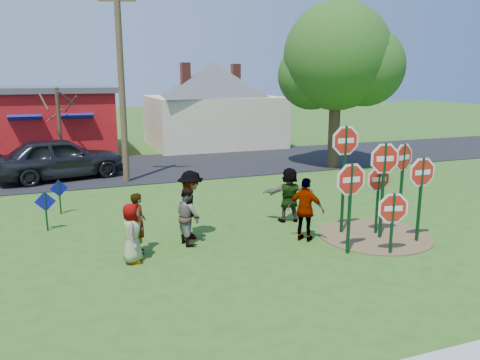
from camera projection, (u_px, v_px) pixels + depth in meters
The scene contains 24 objects.
ground at pixel (215, 243), 12.84m from camera, with size 120.00×120.00×0.00m, color #2D5819.
road at pixel (146, 168), 23.36m from camera, with size 120.00×7.50×0.04m, color black.
dirt_patch at pixel (375, 235), 13.46m from camera, with size 3.20×3.20×0.03m, color brown.
red_building at pixel (30, 121), 27.00m from camera, with size 9.40×7.69×3.90m.
cream_house at pixel (212, 101), 30.54m from camera, with size 9.40×9.40×6.50m.
stop_sign_a at pixel (351, 188), 11.76m from camera, with size 1.13×0.08×2.52m.
stop_sign_b at pixel (345, 152), 13.18m from camera, with size 1.14×0.08×3.30m.
stop_sign_c at pixel (384, 169), 12.81m from camera, with size 1.15×0.17×2.87m.
stop_sign_d at pixel (403, 163), 14.64m from camera, with size 1.15×0.35×2.60m.
stop_sign_e at pixel (393, 212), 11.85m from camera, with size 1.05×0.29×1.76m.
stop_sign_f at pixel (422, 179), 12.59m from camera, with size 1.10×0.08×2.52m.
stop_sign_g at pixel (378, 185), 13.30m from camera, with size 0.99×0.10×2.13m.
blue_diamond_c at pixel (46, 207), 13.75m from camera, with size 0.60×0.07×1.19m.
blue_diamond_d at pixel (59, 193), 15.42m from camera, with size 0.57×0.12×1.17m.
person_a at pixel (132, 233), 11.41m from camera, with size 0.73×0.48×1.50m, color #363D82.
person_b at pixel (139, 223), 12.02m from camera, with size 0.58×0.38×1.60m, color #237D60.
person_c at pixel (188, 216), 12.69m from camera, with size 0.77×0.60×1.57m, color brown.
person_d at pixel (191, 205), 13.10m from camera, with size 1.25×0.72×1.93m, color #36353B.
person_e at pixel (306, 210), 12.89m from camera, with size 1.05×0.44×1.79m, color #3C254F.
person_f at pixel (289, 195), 14.62m from camera, with size 1.61×0.51×1.73m, color #17481F.
suv at pixel (61, 158), 20.59m from camera, with size 2.18×5.42×1.85m, color #333238.
utility_pole at pixel (121, 77), 19.28m from camera, with size 2.00×0.80×8.49m.
leafy_tree at pixel (339, 62), 22.30m from camera, with size 5.62×5.13×7.99m.
bare_tree_east at pixel (59, 116), 22.95m from camera, with size 1.80×1.80×3.95m.
Camera 1 is at (-3.60, -11.63, 4.50)m, focal length 35.00 mm.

